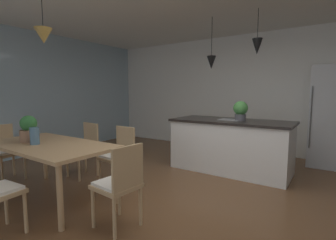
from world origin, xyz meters
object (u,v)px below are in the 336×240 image
potted_plant_on_island (240,110)px  kitchen_island (230,145)px  chair_kitchen_end (120,183)px  chair_far_right (119,154)px  vase_on_dining_table (35,136)px  dining_table (49,149)px  chair_far_left (85,147)px  potted_plant_on_table (29,129)px  chair_window_end (5,150)px  refrigerator (333,117)px

potted_plant_on_island → kitchen_island: bearing=180.0°
chair_kitchen_end → chair_far_right: bearing=135.8°
kitchen_island → vase_on_dining_table: 3.06m
chair_kitchen_end → potted_plant_on_island: (0.40, 2.46, 0.61)m
dining_table → vase_on_dining_table: vase_on_dining_table is taller
chair_far_right → chair_far_left: 0.80m
chair_far_right → potted_plant_on_island: potted_plant_on_island is taller
chair_far_right → potted_plant_on_table: size_ratio=2.49×
dining_table → chair_far_left: chair_far_left is taller
chair_kitchen_end → potted_plant_on_island: 2.56m
chair_kitchen_end → chair_far_left: (-1.65, 0.83, 0.00)m
chair_window_end → potted_plant_on_island: (2.91, 2.46, 0.61)m
dining_table → chair_kitchen_end: 1.27m
chair_kitchen_end → kitchen_island: 2.47m
refrigerator → chair_window_end: bearing=-138.4°
kitchen_island → refrigerator: size_ratio=1.09×
potted_plant_on_table → potted_plant_on_island: bearing=52.0°
potted_plant_on_island → chair_window_end: bearing=-139.9°
refrigerator → vase_on_dining_table: refrigerator is taller
dining_table → chair_far_left: 0.94m
chair_window_end → potted_plant_on_table: size_ratio=2.49×
dining_table → chair_far_left: (-0.40, 0.83, -0.19)m
chair_far_left → potted_plant_on_table: bearing=-85.4°
chair_far_right → refrigerator: (2.56, 2.91, 0.46)m
chair_far_left → potted_plant_on_table: (0.07, -0.91, 0.42)m
dining_table → chair_far_left: bearing=115.5°
chair_far_left → kitchen_island: (1.89, 1.63, -0.01)m
chair_kitchen_end → chair_window_end: size_ratio=1.00×
chair_far_left → chair_far_right: bearing=-0.0°
chair_far_right → potted_plant_on_island: (1.26, 1.63, 0.61)m
chair_window_end → potted_plant_on_island: 3.86m
dining_table → refrigerator: bearing=51.6°
chair_far_right → chair_window_end: same height
chair_far_left → potted_plant_on_island: size_ratio=2.60×
kitchen_island → potted_plant_on_table: (-1.82, -2.54, 0.43)m
chair_kitchen_end → refrigerator: 4.14m
chair_kitchen_end → vase_on_dining_table: (-1.35, -0.12, 0.36)m
dining_table → vase_on_dining_table: bearing=-127.6°
chair_kitchen_end → vase_on_dining_table: 1.41m
dining_table → kitchen_island: (1.50, 2.45, -0.20)m
dining_table → potted_plant_on_island: size_ratio=5.30×
chair_kitchen_end → potted_plant_on_table: bearing=-177.1°
dining_table → potted_plant_on_table: potted_plant_on_table is taller
vase_on_dining_table → potted_plant_on_table: bearing=168.8°
chair_window_end → kitchen_island: 3.69m
refrigerator → vase_on_dining_table: size_ratio=8.66×
refrigerator → potted_plant_on_table: 5.04m
chair_far_left → kitchen_island: 2.50m
chair_window_end → vase_on_dining_table: bearing=-6.1°
dining_table → vase_on_dining_table: 0.24m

